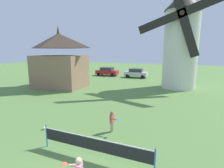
# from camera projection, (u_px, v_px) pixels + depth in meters

# --- Properties ---
(windmill) EXTENTS (9.39, 4.73, 13.20)m
(windmill) POSITION_uv_depth(u_px,v_px,m) (181.00, 40.00, 21.10)
(windmill) COLOR silver
(windmill) RESTS_ON ground_plane
(tennis_net) EXTENTS (5.21, 0.06, 1.10)m
(tennis_net) POSITION_uv_depth(u_px,v_px,m) (93.00, 144.00, 7.44)
(tennis_net) COLOR blue
(tennis_net) RESTS_ON ground_plane
(player_far) EXTENTS (0.71, 0.56, 1.24)m
(player_far) POSITION_uv_depth(u_px,v_px,m) (112.00, 120.00, 9.96)
(player_far) COLOR #9E937F
(player_far) RESTS_ON ground_plane
(stray_ball) EXTENTS (0.19, 0.19, 0.19)m
(stray_ball) POSITION_uv_depth(u_px,v_px,m) (44.00, 128.00, 10.36)
(stray_ball) COLOR silver
(stray_ball) RESTS_ON ground_plane
(parked_car_red) EXTENTS (4.13, 1.96, 1.56)m
(parked_car_red) POSITION_uv_depth(u_px,v_px,m) (107.00, 71.00, 32.82)
(parked_car_red) COLOR red
(parked_car_red) RESTS_ON ground_plane
(parked_car_silver) EXTENTS (3.93, 2.03, 1.56)m
(parked_car_silver) POSITION_uv_depth(u_px,v_px,m) (136.00, 73.00, 30.44)
(parked_car_silver) COLOR silver
(parked_car_silver) RESTS_ON ground_plane
(chapel) EXTENTS (6.59, 5.03, 7.60)m
(chapel) POSITION_uv_depth(u_px,v_px,m) (60.00, 61.00, 22.04)
(chapel) COLOR #937056
(chapel) RESTS_ON ground_plane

